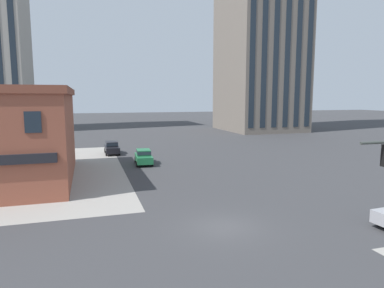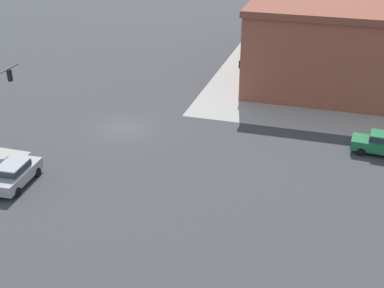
{
  "view_description": "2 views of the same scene",
  "coord_description": "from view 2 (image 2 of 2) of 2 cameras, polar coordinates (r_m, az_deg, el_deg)",
  "views": [
    {
      "loc": [
        -7.48,
        -18.0,
        7.59
      ],
      "look_at": [
        0.43,
        7.76,
        3.94
      ],
      "focal_mm": 32.02,
      "sensor_mm": 36.0,
      "label": 1
    },
    {
      "loc": [
        36.76,
        17.14,
        18.57
      ],
      "look_at": [
        7.61,
        8.39,
        3.39
      ],
      "focal_mm": 49.21,
      "sensor_mm": 36.0,
      "label": 2
    }
  ],
  "objects": [
    {
      "name": "ground_plane",
      "position": [
        44.61,
        -7.54,
        1.66
      ],
      "size": [
        320.0,
        320.0,
        0.0
      ],
      "primitive_type": "plane",
      "color": "#38383A"
    },
    {
      "name": "sidewalk_far_corner",
      "position": [
        59.79,
        18.73,
        6.99
      ],
      "size": [
        32.0,
        32.0,
        0.02
      ],
      "primitive_type": "cube",
      "color": "gray",
      "rests_on": "ground"
    },
    {
      "name": "car_main_northbound_far",
      "position": [
        37.62,
        -18.64,
        -3.0
      ],
      "size": [
        4.49,
        2.08,
        1.68
      ],
      "color": "#99999E",
      "rests_on": "ground"
    },
    {
      "name": "car_main_southbound_far",
      "position": [
        42.22,
        19.95,
        0.09
      ],
      "size": [
        2.12,
        4.51,
        1.68
      ],
      "color": "#1E6B3D",
      "rests_on": "ground"
    },
    {
      "name": "storefront_block_near_corner",
      "position": [
        60.08,
        15.62,
        11.77
      ],
      "size": [
        25.67,
        16.74,
        8.48
      ],
      "color": "brown",
      "rests_on": "ground"
    }
  ]
}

